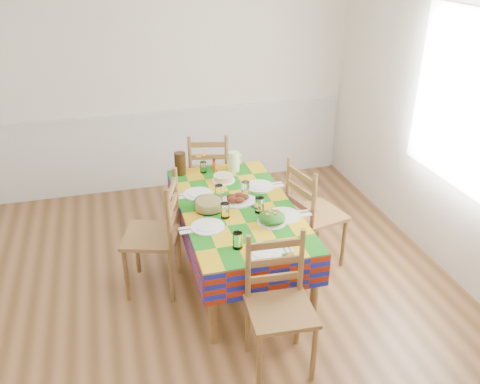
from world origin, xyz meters
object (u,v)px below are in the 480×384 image
chair_left (157,236)px  chair_right (312,215)px  chair_far (209,175)px  meat_platter (237,199)px  chair_near (279,306)px  green_pitcher (234,161)px  dining_table (237,214)px  tea_pitcher (180,164)px

chair_left → chair_right: (1.36, 0.00, -0.01)m
chair_far → meat_platter: bearing=104.6°
chair_near → chair_far: (-0.01, 2.15, -0.01)m
chair_right → green_pitcher: bearing=23.5°
dining_table → chair_left: 0.68m
dining_table → green_pitcher: (0.15, 0.69, 0.17)m
green_pitcher → chair_far: bearing=113.0°
chair_left → chair_near: bearing=50.2°
meat_platter → chair_far: size_ratio=0.35×
dining_table → meat_platter: meat_platter is taller
chair_near → dining_table: bearing=93.9°
tea_pitcher → chair_left: 0.88m
meat_platter → chair_far: (-0.03, 1.01, -0.23)m
chair_left → tea_pitcher: bearing=174.0°
chair_near → chair_left: bearing=126.4°
dining_table → chair_near: bearing=-89.8°
chair_right → tea_pitcher: bearing=40.2°
green_pitcher → chair_far: (-0.16, 0.38, -0.30)m
meat_platter → chair_left: bearing=-173.3°
green_pitcher → chair_left: 1.12m
tea_pitcher → chair_far: size_ratio=0.22×
chair_far → green_pitcher: bearing=125.9°
dining_table → chair_left: bearing=-178.8°
green_pitcher → tea_pitcher: 0.50m
chair_near → green_pitcher: bearing=88.8°
meat_platter → chair_left: (-0.70, -0.08, -0.19)m
tea_pitcher → chair_left: bearing=-113.5°
chair_near → chair_far: 2.15m
dining_table → chair_near: size_ratio=1.78×
green_pitcher → chair_far: chair_far is taller
chair_near → chair_right: chair_right is taller
chair_left → meat_platter: bearing=114.1°
tea_pitcher → chair_near: size_ratio=0.22×
chair_far → chair_near: bearing=103.2°
chair_left → chair_right: size_ratio=1.02×
meat_platter → tea_pitcher: tea_pitcher is taller
chair_near → chair_right: (0.68, 1.06, 0.01)m
tea_pitcher → meat_platter: bearing=-61.7°
chair_left → green_pitcher: bearing=147.8°
meat_platter → chair_far: chair_far is taller
dining_table → meat_platter: 0.12m
tea_pitcher → chair_left: (-0.33, -0.76, -0.27)m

